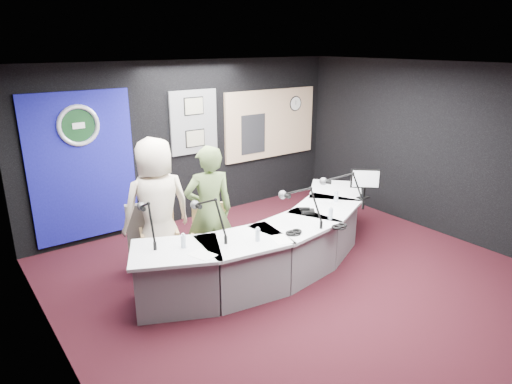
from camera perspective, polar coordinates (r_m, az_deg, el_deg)
ground at (r=6.31m, az=5.88°, el=-11.05°), size 6.00×6.00×0.00m
ceiling at (r=5.51m, az=6.85°, el=15.23°), size 6.00×6.00×0.02m
wall_back at (r=8.15m, az=-8.08°, el=6.20°), size 6.00×0.02×2.80m
wall_left at (r=4.44m, az=-23.86°, el=-5.67°), size 0.02×6.00×2.80m
wall_right at (r=8.04m, az=22.42°, el=4.83°), size 0.02×6.00×2.80m
broadcast_desk at (r=6.48m, az=2.39°, el=-6.41°), size 4.50×1.90×0.75m
backdrop_panel at (r=7.47m, az=-20.82°, el=2.89°), size 1.60×0.05×2.30m
agency_seal at (r=7.30m, az=-21.31°, el=7.74°), size 0.63×0.07×0.63m
seal_center at (r=7.31m, az=-21.32°, el=7.75°), size 0.48×0.01×0.48m
pinboard at (r=8.08m, az=-7.77°, el=8.64°), size 0.90×0.04×1.10m
framed_photo_upper at (r=8.01m, az=-7.76°, el=10.59°), size 0.34×0.02×0.27m
framed_photo_lower at (r=8.10m, az=-7.59°, el=6.66°), size 0.34×0.02×0.27m
booth_window_frame at (r=9.04m, az=1.87°, el=8.53°), size 2.12×0.06×1.32m
booth_glow at (r=9.03m, az=1.91°, el=8.52°), size 2.00×0.02×1.20m
equipment_rack at (r=8.77m, az=-0.36°, el=7.24°), size 0.55×0.02×0.75m
wall_clock at (r=9.34m, az=4.96°, el=10.96°), size 0.28×0.01×0.28m
armchair_left at (r=6.45m, az=-11.98°, el=-6.01°), size 0.67×0.67×0.94m
armchair_right at (r=6.33m, az=-5.76°, el=-5.95°), size 0.76×0.76×0.99m
draped_jacket at (r=6.56m, az=-13.71°, el=-4.31°), size 0.51×0.25×0.70m
person_man at (r=6.27m, az=-12.27°, el=-1.94°), size 0.98×0.68×1.92m
person_woman at (r=6.17m, az=-5.88°, el=-2.44°), size 0.75×0.59×1.82m
computer_monitor at (r=7.24m, az=13.40°, el=1.65°), size 0.38×0.34×0.33m
desk_phone at (r=6.56m, az=6.49°, el=-2.44°), size 0.24×0.23×0.05m
headphones_near at (r=6.12m, az=10.36°, el=-4.23°), size 0.21×0.21×0.03m
headphones_far at (r=5.86m, az=4.73°, el=-5.04°), size 0.21×0.21×0.03m
paper_stack at (r=5.33m, az=-6.70°, el=-7.81°), size 0.29×0.34×0.00m
notepad at (r=5.69m, az=3.18°, el=-5.94°), size 0.28×0.34×0.00m
boom_mic_a at (r=5.71m, az=-13.43°, el=-3.09°), size 0.23×0.73×0.60m
boom_mic_b at (r=5.69m, az=-5.82°, el=-2.74°), size 0.19×0.74×0.60m
boom_mic_c at (r=6.10m, az=5.73°, el=-1.26°), size 0.29×0.72×0.60m
boom_mic_d at (r=6.84m, az=10.86°, el=0.67°), size 0.41×0.67×0.60m
water_bottles at (r=6.05m, az=2.81°, el=-3.50°), size 2.70×0.53×0.18m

